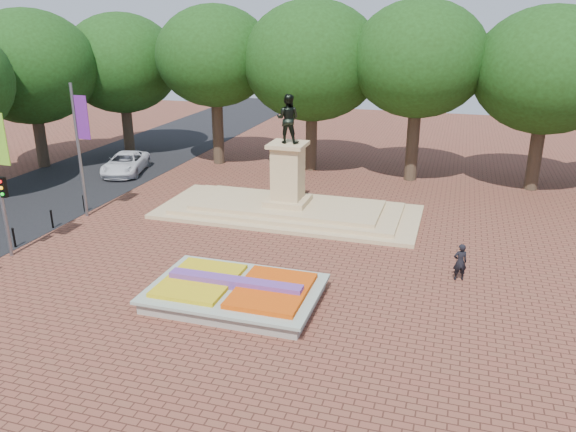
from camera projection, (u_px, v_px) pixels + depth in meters
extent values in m
plane|color=brown|center=(231.00, 275.00, 23.22)|extent=(90.00, 90.00, 0.00)
cube|color=black|center=(20.00, 205.00, 31.86)|extent=(9.00, 90.00, 0.02)
cube|color=gray|center=(235.00, 295.00, 21.07)|extent=(6.00, 4.00, 0.45)
cube|color=#A6B3A2|center=(235.00, 289.00, 20.98)|extent=(6.30, 4.30, 0.12)
cube|color=orange|center=(272.00, 291.00, 20.53)|extent=(2.60, 3.40, 0.22)
cube|color=gold|center=(200.00, 281.00, 21.34)|extent=(2.60, 3.40, 0.18)
cube|color=#6D3799|center=(235.00, 283.00, 20.90)|extent=(5.20, 0.55, 0.38)
cube|color=tan|center=(288.00, 212.00, 30.39)|extent=(14.00, 6.00, 0.20)
cube|color=tan|center=(288.00, 208.00, 30.32)|extent=(12.00, 5.00, 0.20)
cube|color=tan|center=(288.00, 205.00, 30.26)|extent=(10.00, 4.00, 0.20)
cube|color=tan|center=(288.00, 201.00, 30.17)|extent=(2.20, 2.20, 0.30)
cube|color=tan|center=(288.00, 173.00, 29.65)|extent=(1.50, 1.50, 2.80)
cube|color=tan|center=(288.00, 145.00, 29.15)|extent=(1.90, 1.90, 0.20)
imported|color=black|center=(288.00, 119.00, 28.69)|extent=(1.22, 0.95, 2.50)
cylinder|color=#33251B|center=(127.00, 128.00, 43.17)|extent=(0.80, 0.80, 4.00)
ellipsoid|color=#18340E|center=(121.00, 65.00, 41.59)|extent=(8.80, 8.80, 7.48)
cylinder|color=#33251B|center=(223.00, 134.00, 40.96)|extent=(0.80, 0.80, 4.00)
ellipsoid|color=#18340E|center=(221.00, 68.00, 39.38)|extent=(8.80, 8.80, 7.48)
cylinder|color=#33251B|center=(316.00, 140.00, 39.03)|extent=(0.80, 0.80, 4.00)
ellipsoid|color=#18340E|center=(317.00, 70.00, 37.45)|extent=(8.80, 8.80, 7.48)
cylinder|color=#33251B|center=(419.00, 146.00, 37.10)|extent=(0.80, 0.80, 4.00)
ellipsoid|color=#18340E|center=(424.00, 73.00, 35.52)|extent=(8.80, 8.80, 7.48)
cylinder|color=#33251B|center=(532.00, 153.00, 35.17)|extent=(0.80, 0.80, 4.00)
ellipsoid|color=#18340E|center=(544.00, 76.00, 33.59)|extent=(8.80, 8.80, 7.48)
cylinder|color=#33251B|center=(45.00, 139.00, 39.66)|extent=(0.80, 0.80, 3.84)
ellipsoid|color=#18340E|center=(36.00, 74.00, 38.15)|extent=(8.40, 8.40, 7.14)
cylinder|color=slate|center=(79.00, 152.00, 28.91)|extent=(0.16, 0.16, 7.00)
cube|color=#631F83|center=(82.00, 118.00, 28.18)|extent=(0.70, 0.04, 2.20)
cube|color=black|center=(3.00, 187.00, 24.00)|extent=(0.28, 0.18, 0.90)
cylinder|color=black|center=(14.00, 238.00, 25.84)|extent=(0.10, 0.10, 0.90)
sphere|color=black|center=(12.00, 229.00, 25.68)|extent=(0.12, 0.12, 0.12)
cylinder|color=black|center=(52.00, 220.00, 28.18)|extent=(0.10, 0.10, 0.90)
sphere|color=black|center=(51.00, 211.00, 28.02)|extent=(0.12, 0.12, 0.12)
cylinder|color=black|center=(84.00, 204.00, 30.52)|extent=(0.10, 0.10, 0.90)
sphere|color=black|center=(83.00, 196.00, 30.36)|extent=(0.12, 0.12, 0.12)
imported|color=silver|center=(126.00, 163.00, 38.00)|extent=(3.57, 5.44, 1.39)
imported|color=black|center=(460.00, 262.00, 22.57)|extent=(0.66, 0.54, 1.56)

